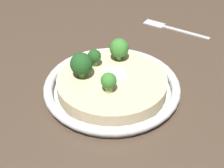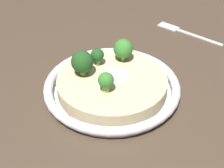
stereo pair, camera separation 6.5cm
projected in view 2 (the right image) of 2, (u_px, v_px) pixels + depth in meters
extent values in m
plane|color=#47382B|center=(112.00, 92.00, 0.66)|extent=(6.00, 6.00, 0.00)
cylinder|color=silver|center=(112.00, 91.00, 0.66)|extent=(0.24, 0.24, 0.01)
torus|color=silver|center=(112.00, 86.00, 0.65)|extent=(0.26, 0.26, 0.02)
cylinder|color=#CCB78E|center=(112.00, 84.00, 0.65)|extent=(0.21, 0.21, 0.03)
cone|color=white|center=(115.00, 71.00, 0.65)|extent=(0.05, 0.05, 0.01)
cylinder|color=#84A856|center=(123.00, 56.00, 0.68)|extent=(0.01, 0.01, 0.02)
sphere|color=#387A2D|center=(123.00, 49.00, 0.67)|extent=(0.04, 0.04, 0.04)
cylinder|color=#84A856|center=(106.00, 87.00, 0.60)|extent=(0.02, 0.02, 0.02)
sphere|color=#387A2D|center=(106.00, 80.00, 0.59)|extent=(0.03, 0.03, 0.03)
cylinder|color=#668E47|center=(83.00, 70.00, 0.64)|extent=(0.01, 0.01, 0.02)
sphere|color=#1E4C1E|center=(82.00, 62.00, 0.63)|extent=(0.04, 0.04, 0.04)
cylinder|color=#668E47|center=(98.00, 61.00, 0.67)|extent=(0.02, 0.02, 0.02)
sphere|color=#1E4C1E|center=(97.00, 55.00, 0.66)|extent=(0.03, 0.03, 0.03)
cube|color=#B7B7BC|center=(199.00, 37.00, 0.82)|extent=(0.12, 0.04, 0.00)
cube|color=#B7B7BC|center=(169.00, 26.00, 0.87)|extent=(0.06, 0.04, 0.00)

